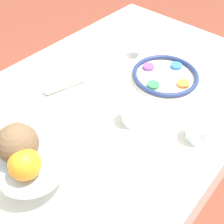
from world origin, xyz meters
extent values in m
plane|color=brown|center=(0.00, 0.00, 0.00)|extent=(8.00, 8.00, 0.00)
cube|color=silver|center=(0.00, 0.00, 0.37)|extent=(1.51, 0.97, 0.74)
cylinder|color=white|center=(-0.26, 0.10, 0.74)|extent=(0.29, 0.29, 0.01)
torus|color=navy|center=(-0.26, 0.10, 0.76)|extent=(0.29, 0.29, 0.02)
cylinder|color=#33934C|center=(-0.17, 0.10, 0.76)|extent=(0.05, 0.05, 0.01)
cylinder|color=orange|center=(-0.26, 0.18, 0.76)|extent=(0.05, 0.05, 0.01)
cylinder|color=#2D6BB7|center=(-0.35, 0.10, 0.76)|extent=(0.05, 0.05, 0.01)
cylinder|color=#844299|center=(-0.26, 0.01, 0.76)|extent=(0.05, 0.05, 0.01)
cylinder|color=silver|center=(-0.32, -0.10, 0.74)|extent=(0.06, 0.06, 0.00)
cylinder|color=silver|center=(-0.32, -0.10, 0.78)|extent=(0.01, 0.01, 0.07)
cone|color=silver|center=(-0.32, -0.10, 0.85)|extent=(0.06, 0.06, 0.06)
cylinder|color=silver|center=(0.41, 0.08, 0.74)|extent=(0.10, 0.10, 0.01)
cylinder|color=silver|center=(0.41, 0.08, 0.78)|extent=(0.03, 0.03, 0.07)
cylinder|color=silver|center=(0.41, 0.08, 0.83)|extent=(0.21, 0.21, 0.03)
sphere|color=orange|center=(0.44, 0.11, 0.88)|extent=(0.09, 0.09, 0.09)
sphere|color=brown|center=(0.41, 0.05, 0.90)|extent=(0.11, 0.11, 0.11)
cylinder|color=silver|center=(0.33, -0.20, 0.74)|extent=(0.19, 0.19, 0.01)
cube|color=#D1B784|center=(0.33, -0.20, 0.75)|extent=(0.11, 0.11, 0.01)
cylinder|color=white|center=(0.07, -0.18, 0.76)|extent=(0.18, 0.08, 0.04)
cylinder|color=silver|center=(-0.06, 0.36, 0.78)|extent=(0.08, 0.08, 0.07)
cylinder|color=silver|center=(0.03, 0.14, 0.78)|extent=(0.08, 0.08, 0.07)
cube|color=silver|center=(-0.25, 0.36, 0.74)|extent=(0.08, 0.19, 0.01)
cube|color=silver|center=(0.08, -0.22, 0.74)|extent=(0.17, 0.08, 0.01)
camera|label=1|loc=(0.56, 0.52, 1.46)|focal=42.00mm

